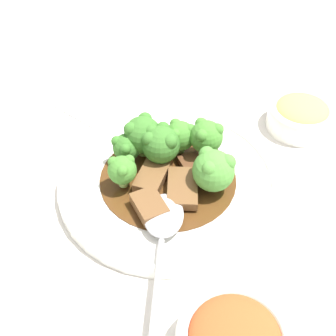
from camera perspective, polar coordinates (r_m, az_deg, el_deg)
name	(u,v)px	position (r m, az deg, el deg)	size (l,w,h in m)	color
ground_plane	(168,186)	(0.63, 0.00, -2.21)	(4.00, 4.00, 0.00)	silver
main_plate	(168,181)	(0.62, 0.00, -1.57)	(0.29, 0.29, 0.02)	white
beef_strip_0	(153,174)	(0.61, -1.83, -0.77)	(0.07, 0.05, 0.01)	brown
beef_strip_1	(182,188)	(0.59, 1.78, -2.46)	(0.08, 0.06, 0.01)	brown
beef_strip_2	(194,167)	(0.62, 3.13, 0.13)	(0.05, 0.06, 0.01)	#56331E
beef_strip_3	(149,206)	(0.57, -2.27, -4.64)	(0.05, 0.06, 0.01)	brown
broccoli_floret_0	(180,135)	(0.64, 1.49, 4.02)	(0.04, 0.04, 0.05)	#8EB756
broccoli_floret_1	(122,170)	(0.59, -5.61, -0.21)	(0.04, 0.04, 0.04)	#8EB756
broccoli_floret_2	(143,134)	(0.63, -3.09, 4.15)	(0.05, 0.05, 0.06)	#7FA84C
broccoli_floret_3	(206,136)	(0.63, 4.69, 3.86)	(0.04, 0.04, 0.06)	#8EB756
broccoli_floret_4	(125,148)	(0.63, -5.27, 2.39)	(0.04, 0.04, 0.04)	#8EB756
broccoli_floret_5	(161,144)	(0.62, -0.89, 2.97)	(0.05, 0.05, 0.06)	#8EB756
broccoli_floret_6	(214,170)	(0.59, 5.58, -0.22)	(0.05, 0.05, 0.06)	#8EB756
serving_spoon	(163,227)	(0.55, -0.66, -7.16)	(0.22, 0.13, 0.01)	#B7B7BC
side_bowl_appetizer	(301,115)	(0.74, 15.91, 6.27)	(0.10, 0.10, 0.04)	white
paper_napkin	(101,102)	(0.78, -8.22, 7.93)	(0.12, 0.12, 0.01)	white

